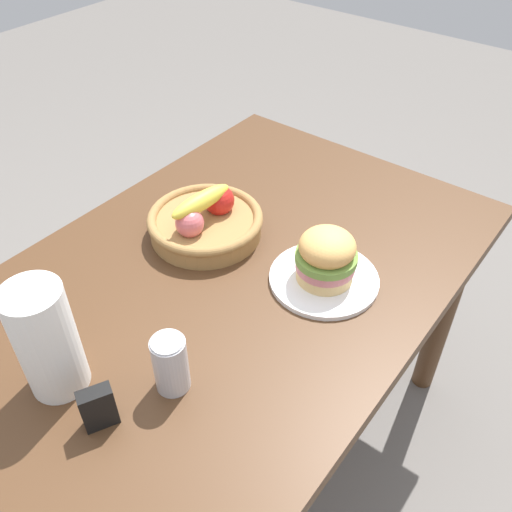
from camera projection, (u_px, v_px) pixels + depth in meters
name	position (u px, v px, depth m)	size (l,w,h in m)	color
ground_plane	(232.00, 448.00, 1.77)	(8.00, 8.00, 0.00)	slate
dining_table	(224.00, 308.00, 1.35)	(1.40, 0.90, 0.75)	#4C301C
plate	(324.00, 279.00, 1.27)	(0.25, 0.25, 0.01)	white
sandwich	(326.00, 256.00, 1.22)	(0.14, 0.14, 0.13)	#E5BC75
soda_can	(171.00, 364.00, 1.01)	(0.07, 0.07, 0.13)	silver
fruit_basket	(205.00, 221.00, 1.38)	(0.29, 0.29, 0.13)	#9E7542
paper_towel_roll	(47.00, 340.00, 0.98)	(0.11, 0.11, 0.24)	white
napkin_holder	(98.00, 408.00, 0.96)	(0.06, 0.03, 0.09)	black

